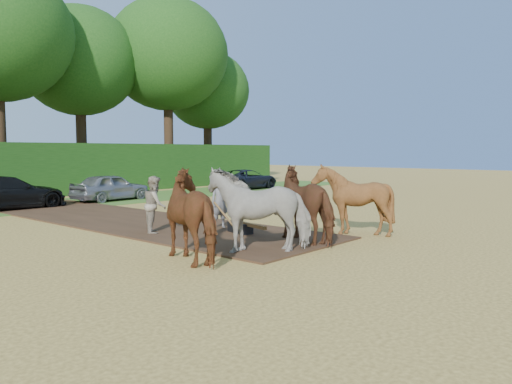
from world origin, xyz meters
name	(u,v)px	position (x,y,z in m)	size (l,w,h in m)	color
ground	(237,251)	(0.00, 0.00, 0.00)	(120.00, 120.00, 0.00)	gold
earth_strip	(126,220)	(1.50, 7.00, 0.03)	(4.50, 17.00, 0.05)	#472D1C
grass_verge	(4,209)	(0.00, 14.00, 0.01)	(50.00, 5.00, 0.03)	#38601E
spectator_near	(155,205)	(0.40, 3.85, 0.89)	(0.87, 0.68, 1.79)	tan
plough_team	(284,206)	(1.45, -0.40, 1.07)	(7.48, 5.31, 2.17)	brown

